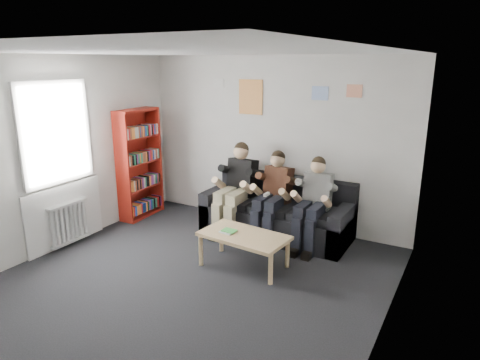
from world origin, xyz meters
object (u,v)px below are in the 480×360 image
object	(u,v)px
person_left	(235,189)
person_middle	(272,196)
coffee_table	(244,238)
bookshelf	(140,164)
sofa	(277,215)
person_right	(312,204)

from	to	relation	value
person_left	person_middle	xyz separation A→B (m)	(0.63, 0.00, -0.03)
coffee_table	person_left	world-z (taller)	person_left
bookshelf	person_left	xyz separation A→B (m)	(1.76, 0.20, -0.23)
person_middle	sofa	bearing A→B (deg)	97.90
sofa	person_right	xyz separation A→B (m)	(0.63, -0.20, 0.34)
coffee_table	bookshelf	bearing A→B (deg)	161.85
person_middle	person_right	xyz separation A→B (m)	(0.63, 0.00, -0.01)
sofa	coffee_table	bearing A→B (deg)	-86.13
coffee_table	person_middle	world-z (taller)	person_middle
coffee_table	person_middle	xyz separation A→B (m)	(-0.08, 1.01, 0.27)
bookshelf	person_left	distance (m)	1.78
bookshelf	person_middle	xyz separation A→B (m)	(2.39, 0.20, -0.26)
sofa	person_middle	distance (m)	0.41
sofa	person_right	bearing A→B (deg)	-17.76
person_left	person_right	bearing A→B (deg)	3.44
sofa	person_left	size ratio (longest dim) A/B	1.62
coffee_table	person_right	world-z (taller)	person_right
coffee_table	person_right	bearing A→B (deg)	61.61
sofa	person_middle	size ratio (longest dim) A/B	1.70
sofa	person_right	size ratio (longest dim) A/B	1.73
sofa	person_left	xyz separation A→B (m)	(-0.63, -0.21, 0.38)
bookshelf	person_right	distance (m)	3.03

